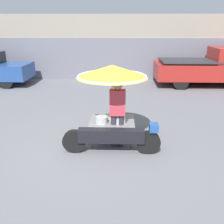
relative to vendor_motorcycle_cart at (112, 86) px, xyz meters
name	(u,v)px	position (x,y,z in m)	size (l,w,h in m)	color
ground_plane	(102,147)	(-0.26, -0.25, -1.51)	(36.00, 36.00, 0.00)	slate
shopfront_building	(113,47)	(-0.26, 8.87, 0.20)	(28.00, 2.06, 3.43)	gray
vendor_motorcycle_cart	(112,86)	(0.00, 0.00, 0.00)	(2.33, 1.73, 2.01)	black
vendor_person	(117,110)	(0.13, -0.15, -0.56)	(0.38, 0.23, 1.68)	#2D2D33
pickup_truck	(215,68)	(4.84, 6.54, -0.60)	(5.50, 1.88, 1.87)	black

